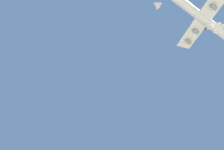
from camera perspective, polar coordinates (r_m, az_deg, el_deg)
The scene contains 2 objects.
carrier_jet at distance 163.47m, azimuth 26.10°, elevation 15.63°, with size 58.40×67.12×24.09m.
chase_jet_right_wing at distance 163.94m, azimuth 29.14°, elevation 12.58°, with size 8.89×15.29×4.00m.
Camera 1 is at (24.96, 68.71, 3.81)m, focal length 29.67 mm.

